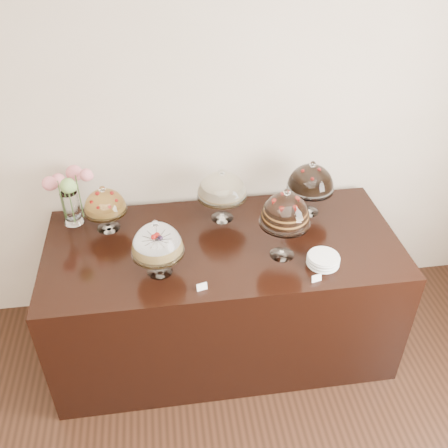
{
  "coord_description": "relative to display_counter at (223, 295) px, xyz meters",
  "views": [
    {
      "loc": [
        -0.01,
        0.04,
        2.82
      ],
      "look_at": [
        0.33,
        2.4,
        1.08
      ],
      "focal_mm": 40.0,
      "sensor_mm": 36.0,
      "label": 1
    }
  ],
  "objects": [
    {
      "name": "cake_stand_dark_choco",
      "position": [
        0.61,
        0.26,
        0.7
      ],
      "size": [
        0.31,
        0.31,
        0.38
      ],
      "color": "white",
      "rests_on": "display_counter"
    },
    {
      "name": "cake_stand_cheesecake",
      "position": [
        0.03,
        0.27,
        0.69
      ],
      "size": [
        0.33,
        0.33,
        0.37
      ],
      "color": "white",
      "rests_on": "display_counter"
    },
    {
      "name": "flower_vase",
      "position": [
        -0.93,
        0.35,
        0.69
      ],
      "size": [
        0.3,
        0.33,
        0.4
      ],
      "color": "white",
      "rests_on": "display_counter"
    },
    {
      "name": "wall_back",
      "position": [
        -0.33,
        0.55,
        1.05
      ],
      "size": [
        5.0,
        0.04,
        3.0
      ],
      "primitive_type": "cube",
      "color": "beige",
      "rests_on": "ground"
    },
    {
      "name": "price_card_left",
      "position": [
        -0.17,
        -0.4,
        0.47
      ],
      "size": [
        0.06,
        0.03,
        0.04
      ],
      "primitive_type": "cube",
      "rotation": [
        -0.21,
        0.0,
        0.25
      ],
      "color": "white",
      "rests_on": "display_counter"
    },
    {
      "name": "cake_stand_sugar_sponge",
      "position": [
        -0.4,
        -0.21,
        0.67
      ],
      "size": [
        0.3,
        0.3,
        0.36
      ],
      "color": "white",
      "rests_on": "display_counter"
    },
    {
      "name": "price_card_right",
      "position": [
        0.47,
        -0.42,
        0.47
      ],
      "size": [
        0.06,
        0.03,
        0.04
      ],
      "primitive_type": "cube",
      "rotation": [
        -0.21,
        0.0,
        0.23
      ],
      "color": "white",
      "rests_on": "display_counter"
    },
    {
      "name": "display_counter",
      "position": [
        0.0,
        0.0,
        0.0
      ],
      "size": [
        2.2,
        1.0,
        0.9
      ],
      "primitive_type": "cube",
      "color": "black",
      "rests_on": "ground"
    },
    {
      "name": "plate_stack",
      "position": [
        0.55,
        -0.28,
        0.48
      ],
      "size": [
        0.19,
        0.19,
        0.06
      ],
      "color": "white",
      "rests_on": "display_counter"
    },
    {
      "name": "cake_stand_fruit_tart",
      "position": [
        -0.71,
        0.26,
        0.64
      ],
      "size": [
        0.27,
        0.27,
        0.32
      ],
      "color": "white",
      "rests_on": "display_counter"
    },
    {
      "name": "cake_stand_choco_layer",
      "position": [
        0.34,
        -0.16,
        0.77
      ],
      "size": [
        0.29,
        0.29,
        0.47
      ],
      "color": "white",
      "rests_on": "display_counter"
    }
  ]
}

